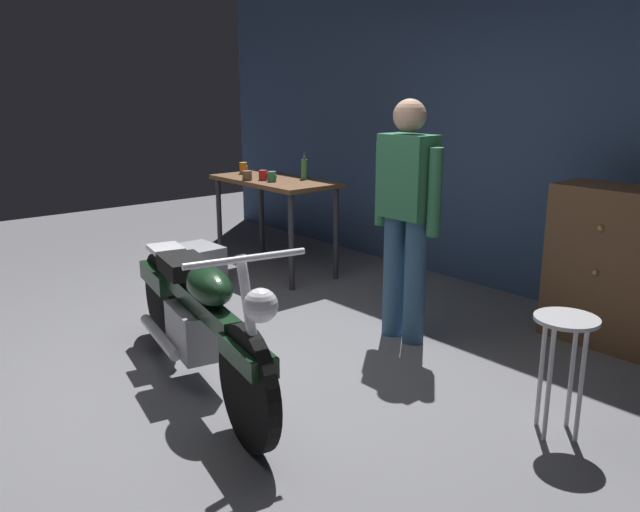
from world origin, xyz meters
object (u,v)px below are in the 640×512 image
(storage_bin, at_px, (200,264))
(mug_green_speckled, at_px, (272,176))
(shop_stool, at_px, (564,344))
(bottle, at_px, (304,168))
(mug_red_diner, at_px, (263,175))
(mug_brown_stoneware, at_px, (247,175))
(person_standing, at_px, (406,211))
(motorcycle, at_px, (197,316))
(mug_orange_travel, at_px, (243,168))
(wooden_dresser, at_px, (612,266))

(storage_bin, relative_size, mug_green_speckled, 3.91)
(shop_stool, xyz_separation_m, bottle, (-3.22, 0.93, 0.50))
(mug_red_diner, height_order, mug_brown_stoneware, mug_red_diner)
(mug_red_diner, bearing_deg, shop_stool, -9.75)
(person_standing, height_order, mug_brown_stoneware, person_standing)
(person_standing, bearing_deg, motorcycle, 80.51)
(mug_green_speckled, distance_m, bottle, 0.35)
(motorcycle, xyz_separation_m, mug_red_diner, (-1.74, 1.72, 0.50))
(motorcycle, xyz_separation_m, mug_brown_stoneware, (-1.83, 1.61, 0.49))
(motorcycle, distance_m, bottle, 2.64)
(mug_orange_travel, xyz_separation_m, mug_green_speckled, (0.63, -0.11, -0.01))
(wooden_dresser, bearing_deg, motorcycle, -115.55)
(wooden_dresser, relative_size, mug_orange_travel, 9.71)
(mug_brown_stoneware, distance_m, bottle, 0.54)
(wooden_dresser, distance_m, mug_brown_stoneware, 3.22)
(mug_red_diner, distance_m, mug_orange_travel, 0.51)
(storage_bin, bearing_deg, motorcycle, -30.18)
(mug_green_speckled, bearing_deg, wooden_dresser, 16.14)
(mug_brown_stoneware, height_order, bottle, bottle)
(shop_stool, height_order, mug_brown_stoneware, mug_brown_stoneware)
(mug_red_diner, distance_m, mug_brown_stoneware, 0.15)
(mug_red_diner, xyz_separation_m, bottle, (0.18, 0.35, 0.05))
(storage_bin, bearing_deg, bottle, 70.96)
(wooden_dresser, distance_m, storage_bin, 3.45)
(mug_orange_travel, distance_m, mug_green_speckled, 0.63)
(wooden_dresser, height_order, mug_green_speckled, wooden_dresser)
(storage_bin, height_order, mug_orange_travel, mug_orange_travel)
(wooden_dresser, bearing_deg, mug_brown_stoneware, -162.96)
(motorcycle, relative_size, mug_orange_travel, 19.07)
(person_standing, bearing_deg, wooden_dresser, -132.78)
(motorcycle, xyz_separation_m, bottle, (-1.55, 2.07, 0.55))
(shop_stool, distance_m, mug_green_speckled, 3.36)
(person_standing, distance_m, shop_stool, 1.52)
(motorcycle, relative_size, wooden_dresser, 1.96)
(mug_green_speckled, bearing_deg, storage_bin, -114.04)
(wooden_dresser, relative_size, mug_green_speckled, 9.77)
(storage_bin, xyz_separation_m, bottle, (0.33, 0.97, 0.83))
(mug_brown_stoneware, bearing_deg, person_standing, -2.95)
(motorcycle, xyz_separation_m, person_standing, (0.25, 1.50, 0.48))
(mug_brown_stoneware, bearing_deg, mug_green_speckled, 27.50)
(storage_bin, distance_m, mug_brown_stoneware, 0.93)
(mug_brown_stoneware, relative_size, bottle, 0.50)
(person_standing, relative_size, mug_red_diner, 14.87)
(mug_orange_travel, relative_size, mug_green_speckled, 1.01)
(wooden_dresser, distance_m, mug_red_diner, 3.09)
(mug_brown_stoneware, bearing_deg, wooden_dresser, 17.04)
(mug_red_diner, relative_size, bottle, 0.47)
(shop_stool, relative_size, storage_bin, 1.45)
(person_standing, distance_m, mug_green_speckled, 1.87)
(mug_green_speckled, bearing_deg, shop_stool, -10.24)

